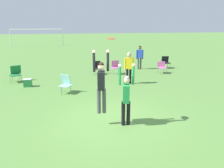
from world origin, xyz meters
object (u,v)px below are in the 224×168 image
person_jumping (101,81)px  person_spectator_near (140,55)px  camping_chair_4 (166,61)px  frisbee (111,38)px  camping_chair_1 (66,83)px  camping_chair_5 (97,67)px  camping_chair_3 (15,73)px  camping_chair_0 (115,66)px  camping_chair_2 (162,66)px  person_spectator_far (129,65)px  cooler_box (28,83)px  person_defending (126,94)px

person_jumping → person_spectator_near: size_ratio=1.22×
camping_chair_4 → frisbee: bearing=62.3°
camping_chair_1 → camping_chair_5: 4.02m
person_jumping → camping_chair_3: bearing=45.2°
person_spectator_near → camping_chair_0: bearing=-126.7°
camping_chair_2 → person_spectator_far: (-2.81, -2.11, 0.58)m
frisbee → camping_chair_4: (5.59, 8.25, -2.29)m
camping_chair_3 → person_spectator_near: bearing=168.5°
camping_chair_1 → camping_chair_4: (7.11, 4.60, 0.01)m
frisbee → person_jumping: bearing=-177.7°
frisbee → camping_chair_2: (4.64, 6.72, -2.33)m
camping_chair_2 → person_spectator_near: bearing=-30.3°
camping_chair_0 → cooler_box: camping_chair_0 is taller
camping_chair_5 → frisbee: bearing=78.0°
camping_chair_1 → camping_chair_5: (1.92, 3.53, 0.01)m
person_jumping → camping_chair_2: size_ratio=2.68×
person_defending → camping_chair_0: 7.34m
person_defending → camping_chair_4: person_defending is taller
camping_chair_3 → camping_chair_4: bearing=166.0°
camping_chair_3 → cooler_box: bearing=99.1°
person_jumping → person_spectator_far: size_ratio=1.19×
camping_chair_0 → camping_chair_5: camping_chair_0 is taller
person_defending → camping_chair_0: (1.14, 7.23, -0.55)m
frisbee → camping_chair_1: bearing=112.5°
camping_chair_5 → cooler_box: size_ratio=2.06×
person_defending → camping_chair_4: (5.14, 8.44, -0.58)m
camping_chair_3 → cooler_box: 1.51m
camping_chair_0 → camping_chair_1: (-3.11, -3.39, -0.04)m
frisbee → camping_chair_2: 8.49m
frisbee → camping_chair_4: bearing=55.9°
camping_chair_3 → person_spectator_near: person_spectator_near is taller
camping_chair_1 → camping_chair_3: camping_chair_3 is taller
camping_chair_2 → cooler_box: 8.30m
camping_chair_2 → camping_chair_5: (-4.23, 0.47, 0.04)m
frisbee → camping_chair_5: size_ratio=0.32×
person_spectator_far → camping_chair_4: bearing=64.6°
camping_chair_0 → camping_chair_5: 1.19m
person_jumping → person_defending: person_jumping is taller
person_jumping → camping_chair_3: (-4.01, 6.27, -0.98)m
person_spectator_far → camping_chair_1: bearing=-143.6°
person_jumping → frisbee: frisbee is taller
camping_chair_2 → camping_chair_3: (-8.96, -0.46, 0.06)m
person_jumping → camping_chair_1: size_ratio=2.39×
person_defending → camping_chair_4: 9.90m
frisbee → camping_chair_4: size_ratio=0.31×
person_spectator_far → person_jumping: bearing=-94.4°
person_defending → frisbee: frisbee is taller
person_defending → camping_chair_2: bearing=161.4°
person_spectator_far → frisbee: bearing=-91.1°
person_spectator_far → camping_chair_2: bearing=57.4°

